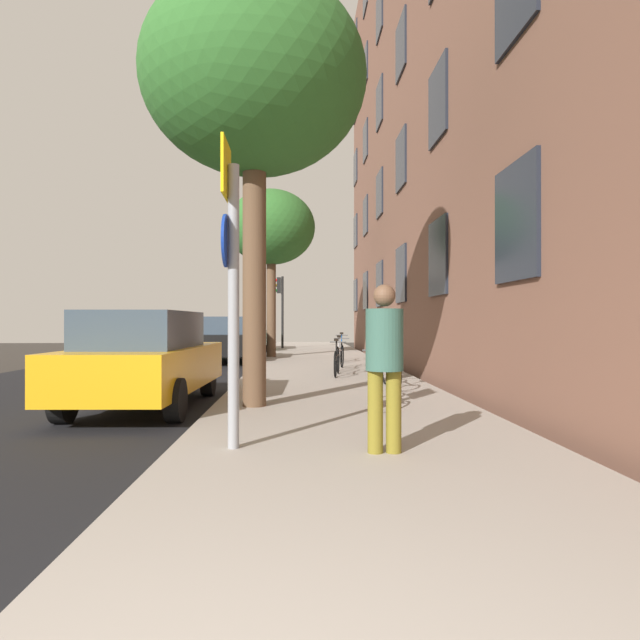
% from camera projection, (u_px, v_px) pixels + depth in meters
% --- Properties ---
extents(ground_plane, '(41.80, 41.80, 0.00)m').
position_uv_depth(ground_plane, '(206.00, 370.00, 16.04)').
color(ground_plane, '#332D28').
extents(road_asphalt, '(7.00, 38.00, 0.01)m').
position_uv_depth(road_asphalt, '(136.00, 370.00, 15.95)').
color(road_asphalt, black).
rests_on(road_asphalt, ground).
extents(sidewalk, '(4.20, 38.00, 0.12)m').
position_uv_depth(sidewalk, '(322.00, 368.00, 16.18)').
color(sidewalk, '#9E9389').
rests_on(sidewalk, ground).
extents(building_facade, '(0.56, 27.00, 17.95)m').
position_uv_depth(building_facade, '(410.00, 69.00, 15.82)').
color(building_facade, brown).
rests_on(building_facade, ground).
extents(sign_post, '(0.16, 0.60, 3.24)m').
position_uv_depth(sign_post, '(231.00, 273.00, 5.63)').
color(sign_post, gray).
rests_on(sign_post, sidewalk).
extents(traffic_light, '(0.43, 0.24, 3.63)m').
position_uv_depth(traffic_light, '(280.00, 299.00, 26.95)').
color(traffic_light, black).
rests_on(traffic_light, sidewalk).
extents(tree_near, '(3.57, 3.57, 6.73)m').
position_uv_depth(tree_near, '(254.00, 81.00, 8.46)').
color(tree_near, brown).
rests_on(tree_near, sidewalk).
extents(tree_far, '(3.36, 3.36, 6.39)m').
position_uv_depth(tree_far, '(271.00, 228.00, 20.38)').
color(tree_far, brown).
rests_on(tree_far, sidewalk).
extents(bicycle_0, '(0.42, 1.67, 0.97)m').
position_uv_depth(bicycle_0, '(376.00, 383.00, 8.38)').
color(bicycle_0, black).
rests_on(bicycle_0, sidewalk).
extents(bicycle_1, '(0.42, 1.61, 0.90)m').
position_uv_depth(bicycle_1, '(391.00, 370.00, 10.83)').
color(bicycle_1, black).
rests_on(bicycle_1, sidewalk).
extents(bicycle_2, '(0.42, 1.63, 0.92)m').
position_uv_depth(bicycle_2, '(337.00, 361.00, 13.22)').
color(bicycle_2, black).
rests_on(bicycle_2, sidewalk).
extents(bicycle_3, '(0.51, 1.72, 0.96)m').
position_uv_depth(bicycle_3, '(340.00, 356.00, 14.97)').
color(bicycle_3, black).
rests_on(bicycle_3, sidewalk).
extents(bicycle_4, '(0.42, 1.72, 0.98)m').
position_uv_depth(bicycle_4, '(342.00, 350.00, 17.89)').
color(bicycle_4, black).
rests_on(bicycle_4, sidewalk).
extents(pedestrian_0, '(0.50, 0.50, 1.72)m').
position_uv_depth(pedestrian_0, '(384.00, 356.00, 5.43)').
color(pedestrian_0, olive).
rests_on(pedestrian_0, sidewalk).
extents(car_0, '(1.89, 4.40, 1.62)m').
position_uv_depth(car_0, '(146.00, 358.00, 8.92)').
color(car_0, orange).
rests_on(car_0, road_asphalt).
extents(car_1, '(1.92, 4.39, 1.62)m').
position_uv_depth(car_1, '(227.00, 339.00, 19.06)').
color(car_1, black).
rests_on(car_1, road_asphalt).
extents(car_2, '(1.95, 4.42, 1.62)m').
position_uv_depth(car_2, '(247.00, 334.00, 25.77)').
color(car_2, '#19662D').
rests_on(car_2, road_asphalt).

